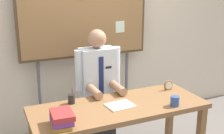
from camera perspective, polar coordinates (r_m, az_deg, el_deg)
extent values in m
cube|color=beige|center=(3.83, -6.30, 7.80)|extent=(6.40, 0.08, 2.70)
cube|color=brown|center=(2.92, 1.42, -7.99)|extent=(1.76, 0.68, 0.05)
cube|color=brown|center=(3.68, 11.30, -9.29)|extent=(0.07, 0.07, 0.68)
cube|color=#2D2D33|center=(3.62, -2.71, -11.51)|extent=(0.34, 0.30, 0.44)
cube|color=silver|center=(3.39, -2.84, -2.52)|extent=(0.40, 0.22, 0.76)
sphere|color=#A87A5B|center=(3.26, -2.96, 5.62)|extent=(0.21, 0.21, 0.21)
cylinder|color=silver|center=(3.25, -6.53, -0.69)|extent=(0.09, 0.09, 0.46)
cylinder|color=silver|center=(3.41, 0.85, 0.21)|extent=(0.09, 0.09, 0.46)
cylinder|color=#A87A5B|center=(3.12, -3.52, -4.85)|extent=(0.09, 0.30, 0.09)
cylinder|color=#A87A5B|center=(3.22, 1.16, -4.14)|extent=(0.09, 0.30, 0.09)
cube|color=navy|center=(3.27, -2.13, -2.16)|extent=(0.06, 0.01, 0.49)
cube|color=black|center=(3.27, -0.69, -0.08)|extent=(0.07, 0.01, 0.02)
cube|color=#4C3823|center=(3.62, -5.42, 10.71)|extent=(1.65, 0.05, 1.12)
cube|color=olive|center=(3.61, -5.36, 10.70)|extent=(1.59, 0.04, 1.06)
cylinder|color=#59595E|center=(3.75, -13.97, -5.99)|extent=(0.04, 0.04, 1.03)
cylinder|color=#59595E|center=(4.10, 2.87, -3.57)|extent=(0.04, 0.04, 1.03)
cube|color=silver|center=(3.78, 1.60, 7.93)|extent=(0.13, 0.00, 0.15)
cube|color=olive|center=(2.54, -10.07, -11.14)|extent=(0.19, 0.25, 0.03)
cube|color=#72337F|center=(2.53, -9.92, -10.26)|extent=(0.19, 0.24, 0.05)
cube|color=#B22D2D|center=(2.51, -9.81, -9.20)|extent=(0.20, 0.26, 0.04)
cube|color=#F4EFCC|center=(2.89, 1.60, -7.58)|extent=(0.28, 0.23, 0.01)
cylinder|color=olive|center=(3.35, 11.01, -3.56)|extent=(0.11, 0.02, 0.11)
cylinder|color=white|center=(3.34, 11.13, -3.62)|extent=(0.09, 0.00, 0.09)
cube|color=olive|center=(3.37, 10.96, -4.32)|extent=(0.08, 0.04, 0.01)
cylinder|color=#334C8C|center=(2.94, 12.28, -6.58)|extent=(0.09, 0.09, 0.10)
cylinder|color=#262626|center=(2.96, -8.00, -6.26)|extent=(0.07, 0.07, 0.09)
cylinder|color=#263399|center=(2.94, -7.81, -5.57)|extent=(0.01, 0.01, 0.15)
cylinder|color=maroon|center=(2.94, -7.83, -5.58)|extent=(0.01, 0.01, 0.15)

